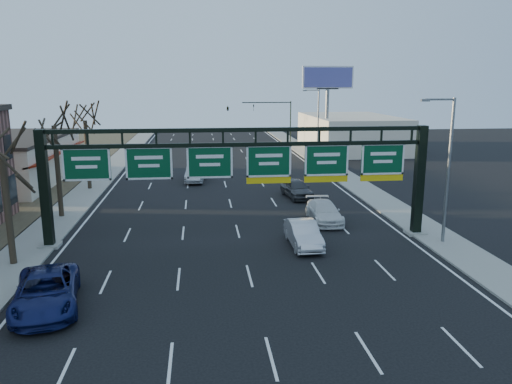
{
  "coord_description": "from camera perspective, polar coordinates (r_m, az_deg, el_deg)",
  "views": [
    {
      "loc": [
        -2.42,
        -22.38,
        9.9
      ],
      "look_at": [
        1.0,
        7.73,
        3.2
      ],
      "focal_mm": 35.0,
      "sensor_mm": 36.0,
      "label": 1
    }
  ],
  "objects": [
    {
      "name": "car_blue_suv",
      "position": [
        24.42,
        -22.86,
        -10.43
      ],
      "size": [
        3.73,
        6.21,
        1.61
      ],
      "primitive_type": "imported",
      "rotation": [
        0.0,
        0.0,
        0.19
      ],
      "color": "#121A4F",
      "rests_on": "ground"
    },
    {
      "name": "building_right_distant",
      "position": [
        76.14,
        10.75,
        6.68
      ],
      "size": [
        12.0,
        20.0,
        5.0
      ],
      "primitive_type": "cube",
      "color": "beige",
      "rests_on": "ground"
    },
    {
      "name": "car_silver_sedan",
      "position": [
        30.87,
        5.42,
        -4.79
      ],
      "size": [
        1.73,
        4.71,
        1.54
      ],
      "primitive_type": "imported",
      "rotation": [
        0.0,
        0.0,
        0.02
      ],
      "color": "silver",
      "rests_on": "ground"
    },
    {
      "name": "streetlight_near",
      "position": [
        32.41,
        20.99,
        3.09
      ],
      "size": [
        2.15,
        0.22,
        9.0
      ],
      "color": "slate",
      "rests_on": "sidewalk_right"
    },
    {
      "name": "tree_mid",
      "position": [
        38.85,
        -22.22,
        8.54
      ],
      "size": [
        3.6,
        3.6,
        9.24
      ],
      "color": "black",
      "rests_on": "sidewalk_left"
    },
    {
      "name": "car_white_wagon",
      "position": [
        36.34,
        7.79,
        -2.26
      ],
      "size": [
        2.12,
        5.08,
        1.46
      ],
      "primitive_type": "imported",
      "rotation": [
        0.0,
        0.0,
        -0.01
      ],
      "color": "white",
      "rests_on": "ground"
    },
    {
      "name": "sign_gantry",
      "position": [
        30.95,
        -1.6,
        2.65
      ],
      "size": [
        24.6,
        1.2,
        7.2
      ],
      "color": "black",
      "rests_on": "ground"
    },
    {
      "name": "car_silver_distant",
      "position": [
        51.0,
        -6.93,
        2.13
      ],
      "size": [
        2.18,
        5.13,
        1.65
      ],
      "primitive_type": "imported",
      "rotation": [
        0.0,
        0.0,
        -0.09
      ],
      "color": "#B1B1B6",
      "rests_on": "ground"
    },
    {
      "name": "sidewalk_right",
      "position": [
        46.1,
        12.96,
        -0.18
      ],
      "size": [
        3.0,
        120.0,
        0.12
      ],
      "primitive_type": "cube",
      "color": "gray",
      "rests_on": "ground"
    },
    {
      "name": "traffic_signal_mast",
      "position": [
        77.93,
        -0.5,
        9.23
      ],
      "size": [
        10.16,
        0.54,
        7.0
      ],
      "color": "black",
      "rests_on": "ground"
    },
    {
      "name": "ground",
      "position": [
        24.6,
        -0.28,
        -11.27
      ],
      "size": [
        160.0,
        160.0,
        0.0
      ],
      "primitive_type": "plane",
      "color": "black",
      "rests_on": "ground"
    },
    {
      "name": "streetlight_far",
      "position": [
        64.32,
        6.99,
        8.08
      ],
      "size": [
        2.15,
        0.22,
        9.0
      ],
      "color": "slate",
      "rests_on": "sidewalk_right"
    },
    {
      "name": "sidewalk_left",
      "position": [
        44.73,
        -19.72,
        -0.98
      ],
      "size": [
        3.0,
        120.0,
        0.12
      ],
      "primitive_type": "cube",
      "color": "gray",
      "rests_on": "ground"
    },
    {
      "name": "billboard_right",
      "position": [
        69.59,
        8.19,
        11.66
      ],
      "size": [
        7.0,
        0.5,
        12.0
      ],
      "color": "slate",
      "rests_on": "ground"
    },
    {
      "name": "tree_gantry",
      "position": [
        29.42,
        -27.25,
        5.66
      ],
      "size": [
        3.6,
        3.6,
        8.48
      ],
      "color": "black",
      "rests_on": "sidewalk_left"
    },
    {
      "name": "lane_markings",
      "position": [
        43.59,
        -3.13,
        -0.67
      ],
      "size": [
        21.6,
        120.0,
        0.01
      ],
      "primitive_type": "cube",
      "color": "white",
      "rests_on": "ground"
    },
    {
      "name": "cream_strip",
      "position": [
        55.32,
        -26.61,
        3.31
      ],
      "size": [
        10.9,
        18.4,
        4.7
      ],
      "color": "beige",
      "rests_on": "ground"
    },
    {
      "name": "car_grey_far",
      "position": [
        43.67,
        4.69,
        0.41
      ],
      "size": [
        2.57,
        4.98,
        1.62
      ],
      "primitive_type": "imported",
      "rotation": [
        0.0,
        0.0,
        0.14
      ],
      "color": "#3E4043",
      "rests_on": "ground"
    },
    {
      "name": "tree_far",
      "position": [
        48.57,
        -19.05,
        8.95
      ],
      "size": [
        3.6,
        3.6,
        8.86
      ],
      "color": "black",
      "rests_on": "sidewalk_left"
    }
  ]
}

